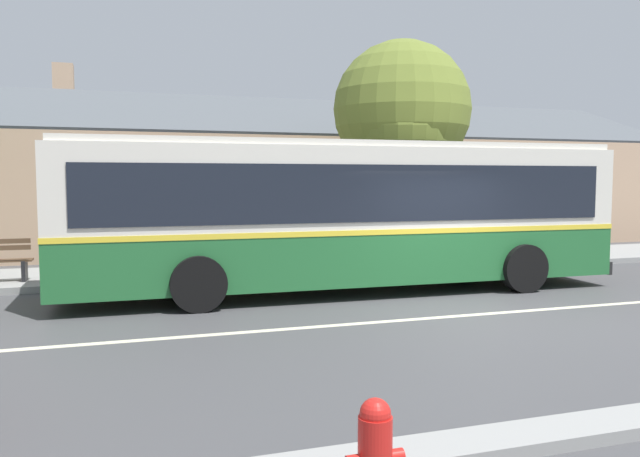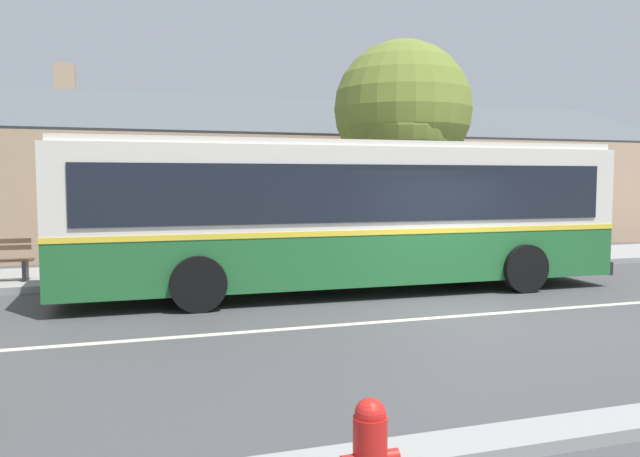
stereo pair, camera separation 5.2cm
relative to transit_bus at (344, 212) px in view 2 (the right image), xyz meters
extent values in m
plane|color=#424244|center=(1.43, -2.90, -1.66)|extent=(300.00, 300.00, 0.00)
cube|color=gray|center=(1.43, 3.10, -1.58)|extent=(60.00, 3.00, 0.15)
cube|color=beige|center=(1.43, -2.90, -1.66)|extent=(60.00, 0.16, 0.01)
cube|color=tan|center=(1.42, 11.48, 0.18)|extent=(27.86, 10.29, 3.68)
cube|color=#4C5156|center=(1.42, 8.91, 2.88)|extent=(28.46, 5.20, 1.86)
cube|color=#4C5156|center=(1.42, 14.05, 2.88)|extent=(28.46, 5.20, 1.86)
cube|color=tan|center=(-6.24, 12.51, 4.23)|extent=(0.70, 0.70, 1.20)
cube|color=black|center=(1.42, 6.30, 0.37)|extent=(1.10, 0.06, 1.30)
cube|color=black|center=(11.17, 6.30, 0.37)|extent=(1.10, 0.06, 1.30)
cube|color=#4C3323|center=(5.60, 6.30, -0.61)|extent=(1.00, 0.06, 2.10)
cube|color=#236633|center=(-0.02, 0.00, -0.88)|extent=(11.39, 2.69, 1.00)
cube|color=yellow|center=(-0.02, 0.00, -0.33)|extent=(11.41, 2.71, 0.10)
cube|color=silver|center=(-0.02, 0.00, 0.51)|extent=(11.39, 2.69, 1.58)
cube|color=silver|center=(-0.02, 0.00, 1.36)|extent=(11.16, 2.56, 0.12)
cube|color=black|center=(0.00, 1.26, 0.41)|extent=(10.44, 0.20, 1.08)
cube|color=black|center=(-0.04, -1.27, 0.41)|extent=(10.44, 0.20, 1.08)
cube|color=black|center=(5.68, -0.10, 0.41)|extent=(0.08, 2.20, 1.08)
cube|color=black|center=(5.68, -0.10, 1.16)|extent=(0.07, 1.75, 0.24)
cube|color=black|center=(5.70, -0.10, -1.26)|extent=(0.12, 2.50, 0.28)
cube|color=#B21919|center=(-1.41, 1.29, -0.88)|extent=(3.18, 0.08, 0.70)
cube|color=black|center=(4.43, 1.20, -0.22)|extent=(0.90, 0.04, 2.34)
cylinder|color=black|center=(3.52, 1.19, -1.16)|extent=(1.00, 0.30, 1.00)
cylinder|color=black|center=(3.48, -1.31, -1.16)|extent=(1.00, 0.30, 1.00)
cylinder|color=black|center=(-3.12, 1.30, -1.16)|extent=(1.00, 0.30, 1.00)
cylinder|color=black|center=(-3.16, -1.20, -1.16)|extent=(1.00, 0.30, 1.00)
cube|color=black|center=(-6.42, 2.49, -1.28)|extent=(0.08, 0.43, 0.45)
cube|color=brown|center=(-3.53, 3.25, -1.06)|extent=(1.52, 0.10, 0.04)
cube|color=brown|center=(-3.53, 3.10, -1.06)|extent=(1.52, 0.10, 0.04)
cube|color=brown|center=(-3.53, 2.96, -1.06)|extent=(1.52, 0.10, 0.04)
cube|color=brown|center=(-3.53, 2.83, -0.76)|extent=(1.52, 0.04, 0.10)
cube|color=brown|center=(-3.53, 2.83, -0.62)|extent=(1.52, 0.04, 0.10)
cube|color=black|center=(-2.92, 3.10, -1.28)|extent=(0.08, 0.43, 0.45)
cube|color=black|center=(-4.14, 3.10, -1.28)|extent=(0.08, 0.43, 0.45)
cylinder|color=#4C3828|center=(3.06, 3.73, -0.15)|extent=(0.42, 0.42, 3.02)
sphere|color=olive|center=(3.06, 3.73, 2.60)|extent=(3.79, 3.79, 3.79)
sphere|color=olive|center=(2.90, 3.33, 2.03)|extent=(2.79, 2.79, 2.79)
sphere|color=red|center=(-2.82, -8.30, -0.94)|extent=(0.22, 0.22, 0.22)
cylinder|color=red|center=(-2.66, -8.30, -1.26)|extent=(0.10, 0.10, 0.10)
cylinder|color=gray|center=(6.98, 2.10, -0.31)|extent=(0.07, 0.07, 2.40)
cube|color=#1959A5|center=(6.98, 2.08, 0.64)|extent=(0.36, 0.03, 0.48)
camera|label=1|loc=(-4.46, -12.14, 0.66)|focal=35.00mm
camera|label=2|loc=(-4.42, -12.16, 0.66)|focal=35.00mm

